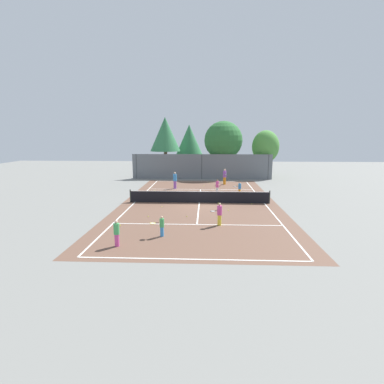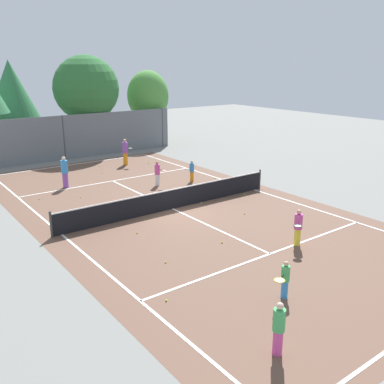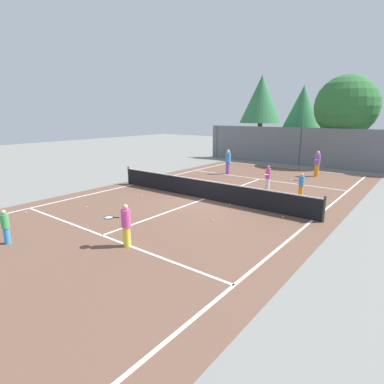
{
  "view_description": "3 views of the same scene",
  "coord_description": "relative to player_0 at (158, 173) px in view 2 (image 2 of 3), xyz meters",
  "views": [
    {
      "loc": [
        0.55,
        -25.49,
        5.77
      ],
      "look_at": [
        -0.52,
        -2.08,
        1.32
      ],
      "focal_mm": 28.77,
      "sensor_mm": 36.0,
      "label": 1
    },
    {
      "loc": [
        -10.96,
        -16.29,
        6.74
      ],
      "look_at": [
        0.74,
        -0.58,
        0.86
      ],
      "focal_mm": 40.06,
      "sensor_mm": 36.0,
      "label": 2
    },
    {
      "loc": [
        9.02,
        -12.7,
        4.26
      ],
      "look_at": [
        1.34,
        -2.81,
        1.13
      ],
      "focal_mm": 29.03,
      "sensor_mm": 36.0,
      "label": 3
    }
  ],
  "objects": [
    {
      "name": "ground_plane",
      "position": [
        -1.66,
        -3.96,
        -0.73
      ],
      "size": [
        80.0,
        80.0,
        0.0
      ],
      "primitive_type": "plane",
      "color": "slate"
    },
    {
      "name": "court_surface",
      "position": [
        -1.66,
        -3.96,
        -0.73
      ],
      "size": [
        13.0,
        25.0,
        0.01
      ],
      "color": "brown",
      "rests_on": "ground_plane"
    },
    {
      "name": "tennis_net",
      "position": [
        -1.66,
        -3.96,
        -0.22
      ],
      "size": [
        11.9,
        0.1,
        1.1
      ],
      "color": "#333833",
      "rests_on": "ground_plane"
    },
    {
      "name": "perimeter_fence",
      "position": [
        -1.66,
        10.04,
        0.87
      ],
      "size": [
        18.0,
        0.12,
        3.2
      ],
      "color": "slate",
      "rests_on": "ground_plane"
    },
    {
      "name": "tree_1",
      "position": [
        6.77,
        12.12,
        3.35
      ],
      "size": [
        3.55,
        3.51,
        6.24
      ],
      "color": "brown",
      "rests_on": "ground_plane"
    },
    {
      "name": "tree_2",
      "position": [
        1.17,
        12.05,
        4.17
      ],
      "size": [
        5.06,
        5.06,
        7.44
      ],
      "color": "brown",
      "rests_on": "ground_plane"
    },
    {
      "name": "tree_3",
      "position": [
        -3.56,
        15.38,
        4.09
      ],
      "size": [
        4.01,
        4.01,
        7.07
      ],
      "color": "brown",
      "rests_on": "ground_plane"
    },
    {
      "name": "player_0",
      "position": [
        0.0,
        0.0,
        0.0
      ],
      "size": [
        0.49,
        0.89,
        1.41
      ],
      "color": "silver",
      "rests_on": "ground_plane"
    },
    {
      "name": "player_1",
      "position": [
        -0.24,
        -10.42,
        0.02
      ],
      "size": [
        0.83,
        0.73,
        1.45
      ],
      "color": "yellow",
      "rests_on": "ground_plane"
    },
    {
      "name": "player_2",
      "position": [
        1.05,
        5.82,
        0.19
      ],
      "size": [
        0.47,
        0.97,
        1.8
      ],
      "color": "orange",
      "rests_on": "ground_plane"
    },
    {
      "name": "player_3",
      "position": [
        2.08,
        -0.47,
        -0.07
      ],
      "size": [
        0.84,
        0.59,
        1.27
      ],
      "color": "orange",
      "rests_on": "ground_plane"
    },
    {
      "name": "player_4",
      "position": [
        -4.4,
        2.79,
        0.18
      ],
      "size": [
        0.38,
        0.38,
        1.78
      ],
      "color": "purple",
      "rests_on": "ground_plane"
    },
    {
      "name": "player_5",
      "position": [
        -3.62,
        -12.77,
        -0.11
      ],
      "size": [
        0.83,
        0.54,
        1.2
      ],
      "color": "#388CD8",
      "rests_on": "ground_plane"
    },
    {
      "name": "player_6",
      "position": [
        -5.71,
        -14.42,
        -0.01
      ],
      "size": [
        0.3,
        0.3,
        1.4
      ],
      "color": "#D14799",
      "rests_on": "ground_plane"
    },
    {
      "name": "ball_crate",
      "position": [
        -1.26,
        -3.22,
        -0.55
      ],
      "size": [
        0.41,
        0.31,
        0.43
      ],
      "color": "red",
      "rests_on": "ground_plane"
    },
    {
      "name": "tennis_ball_0",
      "position": [
        -4.52,
        0.4,
        -0.7
      ],
      "size": [
        0.07,
        0.07,
        0.07
      ],
      "primitive_type": "sphere",
      "color": "#CCE533",
      "rests_on": "ground_plane"
    },
    {
      "name": "tennis_ball_1",
      "position": [
        -6.36,
        1.4,
        -0.7
      ],
      "size": [
        0.07,
        0.07,
        0.07
      ],
      "primitive_type": "sphere",
      "color": "#CCE533",
      "rests_on": "ground_plane"
    },
    {
      "name": "tennis_ball_2",
      "position": [
        -6.55,
        -10.83,
        -0.7
      ],
      "size": [
        0.07,
        0.07,
        0.07
      ],
      "primitive_type": "sphere",
      "color": "#CCE533",
      "rests_on": "ground_plane"
    },
    {
      "name": "tennis_ball_3",
      "position": [
        -0.04,
        -4.15,
        -0.7
      ],
      "size": [
        0.07,
        0.07,
        0.07
      ],
      "primitive_type": "sphere",
      "color": "#CCE533",
      "rests_on": "ground_plane"
    },
    {
      "name": "tennis_ball_4",
      "position": [
        -2.43,
        -8.54,
        -0.7
      ],
      "size": [
        0.07,
        0.07,
        0.07
      ],
      "primitive_type": "sphere",
      "color": "#CCE533",
      "rests_on": "ground_plane"
    },
    {
      "name": "tennis_ball_5",
      "position": [
        0.61,
        -6.6,
        -0.7
      ],
      "size": [
        0.07,
        0.07,
        0.07
      ],
      "primitive_type": "sphere",
      "color": "#CCE533",
      "rests_on": "ground_plane"
    },
    {
      "name": "tennis_ball_6",
      "position": [
        -1.33,
        4.61,
        -0.7
      ],
      "size": [
        0.07,
        0.07,
        0.07
      ],
      "primitive_type": "sphere",
      "color": "#CCE533",
      "rests_on": "ground_plane"
    },
    {
      "name": "tennis_ball_7",
      "position": [
        -4.61,
        -5.69,
        -0.7
      ],
      "size": [
        0.07,
        0.07,
        0.07
      ],
      "primitive_type": "sphere",
      "color": "#CCE533",
      "rests_on": "ground_plane"
    },
    {
      "name": "tennis_ball_8",
      "position": [
        2.48,
        5.17,
        -0.7
      ],
      "size": [
        0.07,
        0.07,
        0.07
      ],
      "primitive_type": "sphere",
      "color": "#CCE533",
      "rests_on": "ground_plane"
    },
    {
      "name": "tennis_ball_9",
      "position": [
        3.68,
        -0.72,
        -0.7
      ],
      "size": [
        0.07,
        0.07,
        0.07
      ],
      "primitive_type": "sphere",
      "color": "#CCE533",
      "rests_on": "ground_plane"
    },
    {
      "name": "tennis_ball_10",
      "position": [
        -0.7,
        6.39,
        -0.7
      ],
      "size": [
        0.07,
        0.07,
        0.07
      ],
      "primitive_type": "sphere",
      "color": "#CCE533",
      "rests_on": "ground_plane"
    },
    {
      "name": "tennis_ball_11",
      "position": [
        -5.16,
        -8.67,
        -0.7
      ],
      "size": [
        0.07,
        0.07,
        0.07
      ],
      "primitive_type": "sphere",
      "color": "#CCE533",
      "rests_on": "ground_plane"
    },
    {
      "name": "tennis_ball_12",
      "position": [
        2.72,
        -4.36,
        -0.7
      ],
      "size": [
        0.07,
        0.07,
        0.07
      ],
      "primitive_type": "sphere",
      "color": "#CCE533",
      "rests_on": "ground_plane"
    }
  ]
}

